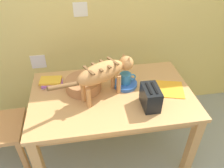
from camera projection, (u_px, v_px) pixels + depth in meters
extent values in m
cube|color=#EACE6F|center=(109.00, 5.00, 2.14)|extent=(5.17, 0.10, 2.50)
cube|color=white|center=(38.00, 62.00, 2.32)|extent=(0.15, 0.01, 0.15)
cube|color=white|center=(80.00, 9.00, 2.07)|extent=(0.13, 0.01, 0.13)
cube|color=tan|center=(112.00, 95.00, 1.87)|extent=(1.35, 0.82, 0.03)
cube|color=tan|center=(112.00, 100.00, 1.90)|extent=(1.27, 0.74, 0.07)
cube|color=tan|center=(191.00, 148.00, 1.89)|extent=(0.07, 0.07, 0.71)
cube|color=tan|center=(47.00, 107.00, 2.30)|extent=(0.07, 0.07, 0.71)
cube|color=tan|center=(162.00, 95.00, 2.46)|extent=(0.07, 0.07, 0.71)
ellipsoid|color=tan|center=(101.00, 73.00, 1.69)|extent=(0.43, 0.32, 0.16)
cube|color=brown|center=(89.00, 70.00, 1.60)|extent=(0.08, 0.13, 0.01)
cube|color=brown|center=(97.00, 67.00, 1.64)|extent=(0.08, 0.13, 0.01)
cube|color=brown|center=(105.00, 64.00, 1.67)|extent=(0.08, 0.13, 0.01)
cube|color=brown|center=(113.00, 61.00, 1.71)|extent=(0.08, 0.13, 0.01)
cylinder|color=tan|center=(113.00, 80.00, 1.88)|extent=(0.04, 0.04, 0.17)
cylinder|color=tan|center=(119.00, 84.00, 1.82)|extent=(0.04, 0.04, 0.17)
cylinder|color=tan|center=(83.00, 93.00, 1.74)|extent=(0.04, 0.04, 0.17)
cylinder|color=tan|center=(89.00, 98.00, 1.69)|extent=(0.04, 0.04, 0.17)
sphere|color=tan|center=(126.00, 63.00, 1.81)|extent=(0.12, 0.12, 0.12)
cone|color=tan|center=(124.00, 56.00, 1.80)|extent=(0.04, 0.04, 0.05)
cone|color=tan|center=(129.00, 59.00, 1.76)|extent=(0.04, 0.04, 0.05)
cylinder|color=brown|center=(63.00, 86.00, 1.53)|extent=(0.22, 0.14, 0.09)
cylinder|color=#3060B9|center=(125.00, 84.00, 1.94)|extent=(0.21, 0.21, 0.03)
cylinder|color=#2F7EBA|center=(125.00, 78.00, 1.90)|extent=(0.10, 0.10, 0.09)
torus|color=#2F7EBA|center=(132.00, 77.00, 1.91)|extent=(0.06, 0.01, 0.06)
cube|color=#F9A725|center=(167.00, 89.00, 1.91)|extent=(0.32, 0.30, 0.01)
cube|color=silver|center=(53.00, 84.00, 1.96)|extent=(0.18, 0.12, 0.02)
cube|color=#9753A8|center=(52.00, 83.00, 1.94)|extent=(0.19, 0.13, 0.02)
cube|color=yellow|center=(51.00, 81.00, 1.93)|extent=(0.19, 0.14, 0.02)
cylinder|color=#B17546|center=(83.00, 84.00, 1.89)|extent=(0.30, 0.30, 0.09)
cylinder|color=#4F341F|center=(83.00, 84.00, 1.88)|extent=(0.25, 0.25, 0.08)
cube|color=black|center=(150.00, 97.00, 1.69)|extent=(0.12, 0.20, 0.17)
cube|color=black|center=(149.00, 88.00, 1.64)|extent=(0.02, 0.14, 0.01)
cube|color=black|center=(155.00, 88.00, 1.64)|extent=(0.02, 0.14, 0.01)
cube|color=tan|center=(28.00, 126.00, 2.29)|extent=(0.04, 0.04, 0.41)
cube|color=tan|center=(24.00, 158.00, 1.99)|extent=(0.04, 0.04, 0.41)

